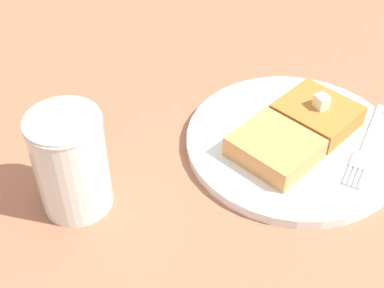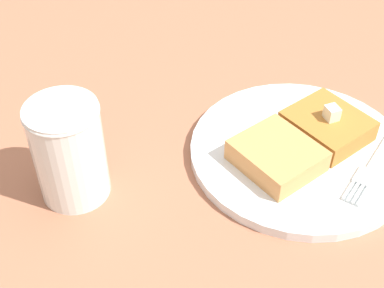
% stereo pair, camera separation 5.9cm
% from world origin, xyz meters
% --- Properties ---
extents(table_surface, '(1.23, 1.23, 0.03)m').
position_xyz_m(table_surface, '(0.00, 0.00, 0.01)').
color(table_surface, '#9E6146').
rests_on(table_surface, ground).
extents(plate, '(0.26, 0.26, 0.01)m').
position_xyz_m(plate, '(0.01, 0.00, 0.03)').
color(plate, silver).
rests_on(plate, table_surface).
extents(toast_slice_left, '(0.10, 0.11, 0.03)m').
position_xyz_m(toast_slice_left, '(-0.03, 0.01, 0.05)').
color(toast_slice_left, '#AA6D2C').
rests_on(toast_slice_left, plate).
extents(toast_slice_middle, '(0.10, 0.11, 0.03)m').
position_xyz_m(toast_slice_middle, '(0.05, -0.01, 0.05)').
color(toast_slice_middle, tan).
rests_on(toast_slice_middle, plate).
extents(butter_pat_primary, '(0.02, 0.02, 0.02)m').
position_xyz_m(butter_pat_primary, '(-0.03, 0.02, 0.07)').
color(butter_pat_primary, '#F4ECC7').
rests_on(butter_pat_primary, toast_slice_left).
extents(fork, '(0.16, 0.02, 0.00)m').
position_xyz_m(fork, '(-0.01, 0.08, 0.04)').
color(fork, silver).
rests_on(fork, plate).
extents(syrup_jar, '(0.08, 0.08, 0.12)m').
position_xyz_m(syrup_jar, '(0.21, -0.18, 0.08)').
color(syrup_jar, '#5D2411').
rests_on(syrup_jar, table_surface).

